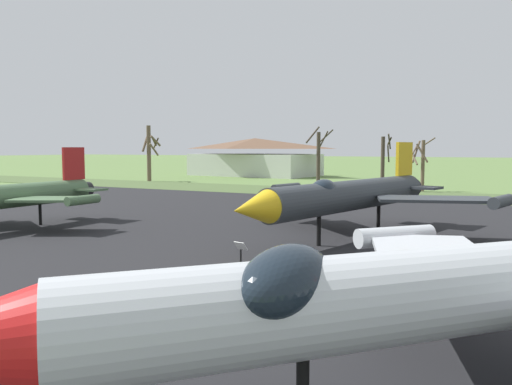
# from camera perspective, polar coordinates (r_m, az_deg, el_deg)

# --- Properties ---
(asphalt_apron) EXTENTS (89.99, 54.73, 0.05)m
(asphalt_apron) POSITION_cam_1_polar(r_m,az_deg,el_deg) (30.55, -10.13, -4.81)
(asphalt_apron) COLOR black
(asphalt_apron) RESTS_ON ground
(grass_verge_strip) EXTENTS (149.99, 12.00, 0.06)m
(grass_verge_strip) POSITION_cam_1_polar(r_m,az_deg,el_deg) (60.23, 9.80, -0.05)
(grass_verge_strip) COLOR #4D6336
(grass_verge_strip) RESTS_ON ground
(jet_fighter_front_left) EXTENTS (15.00, 17.84, 5.50)m
(jet_fighter_front_left) POSITION_cam_1_polar(r_m,az_deg,el_deg) (29.77, 10.14, -0.28)
(jet_fighter_front_left) COLOR #33383D
(jet_fighter_front_left) RESTS_ON ground
(info_placard_front_left) EXTENTS (0.63, 0.40, 1.12)m
(info_placard_front_left) POSITION_cam_1_polar(r_m,az_deg,el_deg) (22.61, -1.67, -6.36)
(info_placard_front_left) COLOR black
(info_placard_front_left) RESTS_ON ground
(jet_fighter_rear_left) EXTENTS (14.95, 15.46, 5.60)m
(jet_fighter_rear_left) POSITION_cam_1_polar(r_m,az_deg,el_deg) (10.50, 19.08, -10.03)
(jet_fighter_rear_left) COLOR silver
(jet_fighter_rear_left) RESTS_ON ground
(bare_tree_far_left) EXTENTS (2.65, 2.93, 8.55)m
(bare_tree_far_left) POSITION_cam_1_polar(r_m,az_deg,el_deg) (82.38, -11.48, 4.46)
(bare_tree_far_left) COLOR brown
(bare_tree_far_left) RESTS_ON ground
(bare_tree_left_of_center) EXTENTS (3.45, 2.49, 7.97)m
(bare_tree_left_of_center) POSITION_cam_1_polar(r_m,az_deg,el_deg) (69.19, 6.82, 3.99)
(bare_tree_left_of_center) COLOR #42382D
(bare_tree_left_of_center) RESTS_ON ground
(bare_tree_center) EXTENTS (1.36, 1.86, 6.78)m
(bare_tree_center) POSITION_cam_1_polar(r_m,az_deg,el_deg) (63.63, 13.70, 3.29)
(bare_tree_center) COLOR #42382D
(bare_tree_center) RESTS_ON ground
(bare_tree_right_of_center) EXTENTS (3.12, 3.13, 6.36)m
(bare_tree_right_of_center) POSITION_cam_1_polar(r_m,az_deg,el_deg) (64.78, 17.52, 3.27)
(bare_tree_right_of_center) COLOR brown
(bare_tree_right_of_center) RESTS_ON ground
(visitor_building) EXTENTS (24.44, 15.22, 6.92)m
(visitor_building) POSITION_cam_1_polar(r_m,az_deg,el_deg) (97.50, -0.12, 3.85)
(visitor_building) COLOR beige
(visitor_building) RESTS_ON ground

